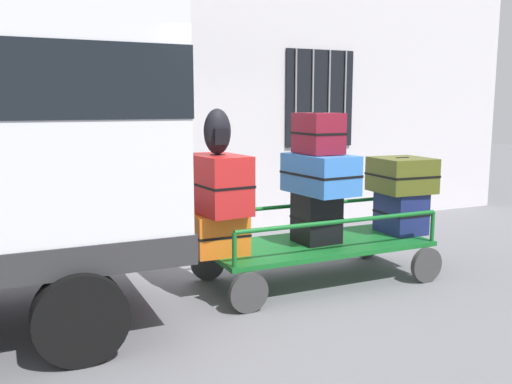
# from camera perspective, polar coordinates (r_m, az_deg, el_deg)

# --- Properties ---
(ground_plane) EXTENTS (40.00, 40.00, 0.00)m
(ground_plane) POSITION_cam_1_polar(r_m,az_deg,el_deg) (5.98, 0.68, -9.67)
(ground_plane) COLOR slate
(building_wall) EXTENTS (12.00, 0.38, 5.00)m
(building_wall) POSITION_cam_1_polar(r_m,az_deg,el_deg) (8.18, -7.65, 12.98)
(building_wall) COLOR silver
(building_wall) RESTS_ON ground
(luggage_cart) EXTENTS (2.49, 1.14, 0.43)m
(luggage_cart) POSITION_cam_1_polar(r_m,az_deg,el_deg) (6.10, 6.24, -5.80)
(luggage_cart) COLOR #146023
(luggage_cart) RESTS_ON ground
(cart_railing) EXTENTS (2.38, 1.00, 0.35)m
(cart_railing) POSITION_cam_1_polar(r_m,az_deg,el_deg) (6.02, 6.29, -2.47)
(cart_railing) COLOR #146023
(cart_railing) RESTS_ON luggage_cart
(suitcase_left_bottom) EXTENTS (0.54, 0.39, 0.42)m
(suitcase_left_bottom) POSITION_cam_1_polar(r_m,az_deg,el_deg) (5.54, -3.77, -4.30)
(suitcase_left_bottom) COLOR orange
(suitcase_left_bottom) RESTS_ON luggage_cart
(suitcase_left_middle) EXTENTS (0.51, 0.77, 0.58)m
(suitcase_left_middle) POSITION_cam_1_polar(r_m,az_deg,el_deg) (5.47, -3.90, 0.83)
(suitcase_left_middle) COLOR #B21E1E
(suitcase_left_middle) RESTS_ON suitcase_left_bottom
(suitcase_midleft_bottom) EXTENTS (0.45, 0.43, 0.55)m
(suitcase_midleft_bottom) POSITION_cam_1_polar(r_m,az_deg,el_deg) (6.04, 6.20, -2.62)
(suitcase_midleft_bottom) COLOR black
(suitcase_midleft_bottom) RESTS_ON luggage_cart
(suitcase_midleft_middle) EXTENTS (0.57, 0.85, 0.42)m
(suitcase_midleft_middle) POSITION_cam_1_polar(r_m,az_deg,el_deg) (5.91, 6.56, 1.86)
(suitcase_midleft_middle) COLOR #3372C6
(suitcase_midleft_middle) RESTS_ON suitcase_midleft_bottom
(suitcase_midleft_top) EXTENTS (0.39, 0.52, 0.43)m
(suitcase_midleft_top) POSITION_cam_1_polar(r_m,az_deg,el_deg) (5.92, 6.38, 6.00)
(suitcase_midleft_top) COLOR maroon
(suitcase_midleft_top) RESTS_ON suitcase_midleft_middle
(suitcase_center_bottom) EXTENTS (0.44, 0.54, 0.48)m
(suitcase_center_bottom) POSITION_cam_1_polar(r_m,az_deg,el_deg) (6.68, 14.60, -2.04)
(suitcase_center_bottom) COLOR navy
(suitcase_center_bottom) RESTS_ON luggage_cart
(suitcase_center_middle) EXTENTS (0.64, 0.65, 0.40)m
(suitcase_center_middle) POSITION_cam_1_polar(r_m,az_deg,el_deg) (6.62, 14.69, 1.71)
(suitcase_center_middle) COLOR #4C5119
(suitcase_center_middle) RESTS_ON suitcase_center_bottom
(backpack) EXTENTS (0.27, 0.22, 0.44)m
(backpack) POSITION_cam_1_polar(r_m,az_deg,el_deg) (5.38, -3.96, 6.16)
(backpack) COLOR black
(backpack) RESTS_ON suitcase_left_middle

